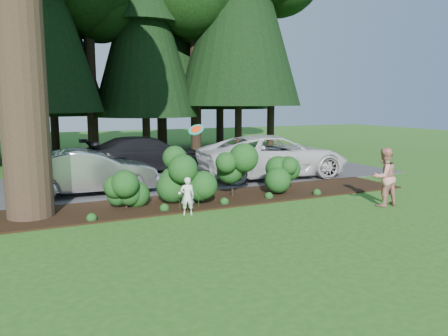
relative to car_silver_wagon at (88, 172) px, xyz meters
name	(u,v)px	position (x,y,z in m)	size (l,w,h in m)	color
ground	(235,229)	(2.67, -5.86, -0.80)	(80.00, 80.00, 0.00)	#245719
mulch_bed	(188,202)	(2.67, -2.61, -0.77)	(16.00, 2.50, 0.05)	black
driveway	(151,181)	(2.67, 1.64, -0.78)	(22.00, 6.00, 0.03)	#38383A
shrub_row	(212,176)	(3.44, -2.72, 0.01)	(6.53, 1.60, 1.61)	#144417
lily_cluster	(189,193)	(2.37, -3.46, -0.30)	(0.69, 0.09, 0.57)	#144417
car_silver_wagon	(88,172)	(0.00, 0.00, 0.00)	(1.62, 4.66, 1.53)	silver
car_white_suv	(274,156)	(7.64, 0.27, 0.12)	(2.94, 6.37, 1.77)	silver
car_dark_suv	(147,154)	(3.17, 3.94, 0.04)	(2.26, 5.56, 1.61)	black
child	(187,196)	(2.08, -4.06, -0.25)	(0.40, 0.26, 1.10)	white
adult	(384,177)	(7.91, -5.63, 0.10)	(0.87, 0.68, 1.80)	red
frisbee	(196,130)	(2.44, -3.87, 1.61)	(0.49, 0.42, 0.39)	teal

